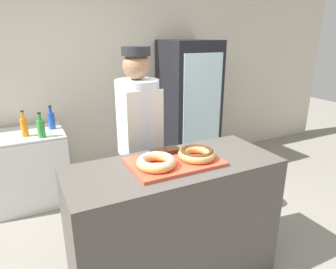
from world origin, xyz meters
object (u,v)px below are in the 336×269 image
donut_light_glaze (156,162)px  bottle_green (41,128)px  serving_tray (175,162)px  bottle_blue (51,120)px  brownie_back_left (159,152)px  brownie_back_right (172,150)px  baker_person (139,142)px  chest_freezer (25,168)px  beverage_fridge (188,108)px  donut_chocolate_glaze (197,153)px  bottle_orange (24,126)px

donut_light_glaze → bottle_green: size_ratio=0.98×
serving_tray → bottle_blue: bearing=108.9°
bottle_blue → donut_light_glaze: bearing=-76.0°
brownie_back_left → bottle_green: bearing=116.4°
serving_tray → donut_light_glaze: donut_light_glaze is taller
brownie_back_right → baker_person: baker_person is taller
donut_light_glaze → chest_freezer: donut_light_glaze is taller
serving_tray → bottle_blue: bottle_blue is taller
baker_person → beverage_fridge: beverage_fridge is taller
brownie_back_right → beverage_fridge: bearing=56.0°
donut_light_glaze → bottle_blue: 1.87m
beverage_fridge → brownie_back_right: bearing=-124.0°
serving_tray → baker_person: 0.67m
chest_freezer → brownie_back_right: bearing=-58.0°
serving_tray → donut_chocolate_glaze: bearing=-13.8°
brownie_back_left → bottle_orange: size_ratio=0.36×
bottle_green → baker_person: bearing=-49.2°
baker_person → bottle_green: size_ratio=6.54×
serving_tray → bottle_green: bottle_green is taller
donut_chocolate_glaze → baker_person: bearing=102.5°
donut_chocolate_glaze → chest_freezer: donut_chocolate_glaze is taller
beverage_fridge → brownie_back_left: bearing=-126.6°
serving_tray → chest_freezer: size_ratio=0.70×
brownie_back_right → donut_chocolate_glaze: bearing=-60.9°
brownie_back_left → donut_chocolate_glaze: bearing=-41.0°
beverage_fridge → bottle_orange: bearing=-177.1°
donut_chocolate_glaze → brownie_back_left: bearing=139.0°
baker_person → chest_freezer: (-0.94, 1.07, -0.51)m
donut_chocolate_glaze → bottle_blue: bottle_blue is taller
brownie_back_right → bottle_blue: bearing=112.0°
baker_person → beverage_fridge: 1.55m
beverage_fridge → donut_light_glaze: bearing=-125.9°
beverage_fridge → chest_freezer: beverage_fridge is taller
brownie_back_left → chest_freezer: 1.92m
brownie_back_left → bottle_blue: bearing=108.7°
brownie_back_right → chest_freezer: (-0.99, 1.59, -0.61)m
bottle_blue → baker_person: bearing=-61.4°
serving_tray → beverage_fridge: beverage_fridge is taller
brownie_back_left → serving_tray: bearing=-69.4°
bottle_blue → beverage_fridge: bearing=-1.4°
bottle_orange → brownie_back_left: bearing=-60.8°
donut_chocolate_glaze → bottle_orange: bottle_orange is taller
beverage_fridge → bottle_orange: 2.01m
bottle_orange → brownie_back_right: bearing=-57.7°
donut_chocolate_glaze → brownie_back_left: donut_chocolate_glaze is taller
brownie_back_right → bottle_orange: (-0.94, 1.49, -0.10)m
chest_freezer → brownie_back_left: bearing=-60.9°
serving_tray → bottle_blue: 1.87m
beverage_fridge → baker_person: bearing=-136.6°
donut_light_glaze → brownie_back_right: 0.27m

